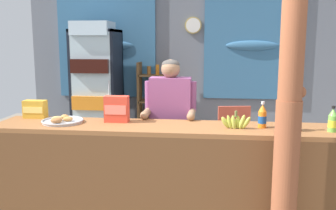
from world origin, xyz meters
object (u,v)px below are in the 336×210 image
timber_post (289,107)px  soda_bottle_cola (284,114)px  drink_fridge (97,82)px  plastic_lawn_chair (231,132)px  bottle_shelf_rack (153,104)px  snack_box_choco_powder (35,109)px  soda_bottle_lime_soda (333,121)px  pastry_tray (62,121)px  banana_bunch (236,122)px  snack_box_crackers (117,109)px  soda_bottle_orange_soda (262,117)px  shopkeeper (170,114)px  stall_counter (172,169)px

timber_post → soda_bottle_cola: bearing=84.8°
timber_post → drink_fridge: bearing=130.3°
plastic_lawn_chair → soda_bottle_cola: soda_bottle_cola is taller
bottle_shelf_rack → snack_box_choco_powder: 2.50m
soda_bottle_lime_soda → pastry_tray: size_ratio=0.58×
drink_fridge → banana_bunch: drink_fridge is taller
timber_post → snack_box_crackers: size_ratio=10.32×
soda_bottle_orange_soda → snack_box_crackers: (-1.31, 0.09, 0.02)m
soda_bottle_lime_soda → soda_bottle_cola: bearing=-177.3°
shopkeeper → soda_bottle_orange_soda: size_ratio=6.53×
stall_counter → banana_bunch: (0.55, 0.07, 0.42)m
drink_fridge → plastic_lawn_chair: bearing=-16.3°
stall_counter → plastic_lawn_chair: stall_counter is taller
stall_counter → soda_bottle_orange_soda: (0.77, 0.13, 0.46)m
shopkeeper → snack_box_choco_powder: bearing=-166.5°
soda_bottle_lime_soda → pastry_tray: soda_bottle_lime_soda is taller
stall_counter → timber_post: size_ratio=1.30×
stall_counter → timber_post: timber_post is taller
soda_bottle_cola → snack_box_choco_powder: 2.33m
pastry_tray → banana_bunch: bearing=-1.8°
stall_counter → drink_fridge: size_ratio=1.65×
plastic_lawn_chair → shopkeeper: 1.44m
stall_counter → pastry_tray: 1.10m
plastic_lawn_chair → soda_bottle_orange_soda: (0.17, -1.67, 0.54)m
drink_fridge → soda_bottle_orange_soda: bearing=-46.0°
shopkeeper → pastry_tray: 1.07m
shopkeeper → soda_bottle_lime_soda: shopkeeper is taller
soda_bottle_orange_soda → soda_bottle_lime_soda: size_ratio=1.06×
timber_post → pastry_tray: 2.00m
snack_box_choco_powder → banana_bunch: 1.94m
bottle_shelf_rack → soda_bottle_orange_soda: 2.88m
soda_bottle_lime_soda → snack_box_choco_powder: bearing=174.5°
soda_bottle_cola → soda_bottle_lime_soda: soda_bottle_cola is taller
snack_box_choco_powder → snack_box_crackers: size_ratio=0.89×
soda_bottle_cola → soda_bottle_orange_soda: soda_bottle_cola is taller
drink_fridge → bottle_shelf_rack: size_ratio=1.45×
timber_post → soda_bottle_orange_soda: size_ratio=10.90×
snack_box_choco_powder → banana_bunch: size_ratio=0.79×
snack_box_choco_powder → pastry_tray: snack_box_choco_powder is taller
timber_post → shopkeeper: timber_post is taller
stall_counter → soda_bottle_orange_soda: size_ratio=14.11×
pastry_tray → banana_bunch: size_ratio=1.38×
timber_post → plastic_lawn_chair: 2.27m
shopkeeper → snack_box_crackers: bearing=-138.9°
timber_post → banana_bunch: 0.57m
drink_fridge → snack_box_choco_powder: drink_fridge is taller
timber_post → soda_bottle_lime_soda: 0.60m
banana_bunch → soda_bottle_orange_soda: bearing=15.2°
drink_fridge → soda_bottle_cola: (2.34, -2.36, 0.01)m
drink_fridge → plastic_lawn_chair: 2.18m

